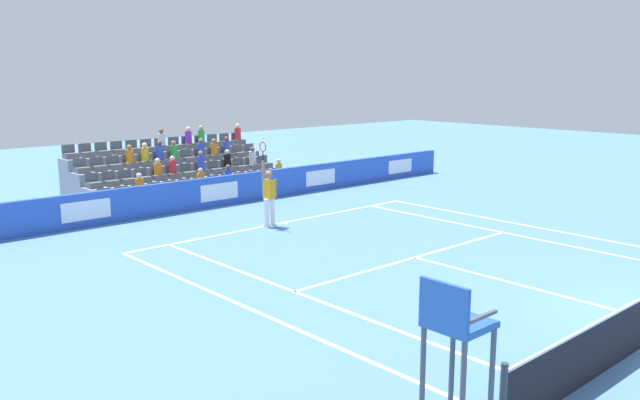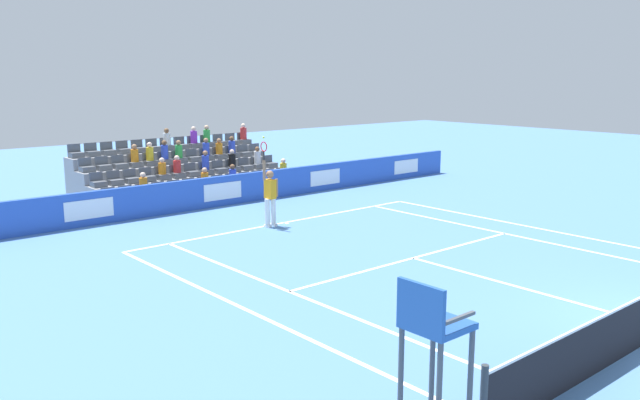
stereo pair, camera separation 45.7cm
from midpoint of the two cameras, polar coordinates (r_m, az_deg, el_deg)
line_baseline at (r=21.33m, az=-2.48°, el=-1.96°), size 10.97×0.10×0.01m
line_service at (r=17.49m, az=8.79°, el=-4.97°), size 8.23×0.10×0.01m
line_centre_service at (r=15.71m, az=17.76°, el=-7.21°), size 0.10×6.40×0.01m
line_singles_sideline_left at (r=14.39m, az=-0.63°, el=-8.34°), size 0.10×11.89×0.01m
line_singles_sideline_right at (r=20.47m, az=17.29°, el=-3.00°), size 0.10×11.89×0.01m
line_doubles_sideline_left at (r=13.60m, az=-5.11°, el=-9.55°), size 0.10×11.89×0.01m
line_doubles_sideline_right at (r=21.62m, az=19.22°, el=-2.39°), size 0.10×11.89×0.01m
line_centre_mark at (r=21.26m, az=-2.32°, el=-2.00°), size 0.10×0.20×0.01m
sponsor_barrier at (r=24.21m, az=-7.98°, el=0.79°), size 24.67×0.22×1.08m
tennis_player at (r=20.62m, az=-3.70°, el=0.38°), size 0.53×0.37×2.85m
umpire_chair at (r=8.33m, az=11.28°, el=-12.10°), size 0.70×0.70×2.34m
stadium_stand at (r=26.68m, az=-11.38°, el=1.94°), size 8.06×3.80×2.60m
loose_tennis_ball at (r=15.37m, az=26.06°, el=-8.11°), size 0.07×0.07×0.07m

